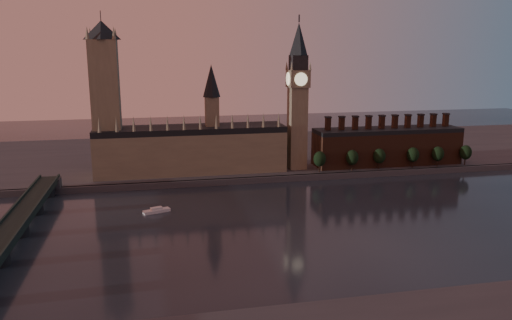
# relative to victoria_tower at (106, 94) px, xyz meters

# --- Properties ---
(ground) EXTENTS (900.00, 900.00, 0.00)m
(ground) POSITION_rel_victoria_tower_xyz_m (120.00, -115.00, -59.09)
(ground) COLOR black
(ground) RESTS_ON ground
(north_bank) EXTENTS (900.00, 182.00, 4.00)m
(north_bank) POSITION_rel_victoria_tower_xyz_m (120.00, 63.04, -57.09)
(north_bank) COLOR #424347
(north_bank) RESTS_ON ground
(palace_of_westminster) EXTENTS (130.00, 30.30, 74.00)m
(palace_of_westminster) POSITION_rel_victoria_tower_xyz_m (55.59, -0.09, -37.46)
(palace_of_westminster) COLOR gray
(palace_of_westminster) RESTS_ON north_bank
(victoria_tower) EXTENTS (24.00, 24.00, 108.00)m
(victoria_tower) POSITION_rel_victoria_tower_xyz_m (0.00, 0.00, 0.00)
(victoria_tower) COLOR gray
(victoria_tower) RESTS_ON north_bank
(big_ben) EXTENTS (15.00, 15.00, 107.00)m
(big_ben) POSITION_rel_victoria_tower_xyz_m (130.00, -5.00, -2.26)
(big_ben) COLOR gray
(big_ben) RESTS_ON north_bank
(chimney_block) EXTENTS (110.00, 25.00, 37.00)m
(chimney_block) POSITION_rel_victoria_tower_xyz_m (200.00, -5.00, -41.27)
(chimney_block) COLOR #4B2B1C
(chimney_block) RESTS_ON north_bank
(embankment_tree_0) EXTENTS (8.60, 8.60, 14.88)m
(embankment_tree_0) POSITION_rel_victoria_tower_xyz_m (142.10, -20.21, -45.62)
(embankment_tree_0) COLOR black
(embankment_tree_0) RESTS_ON north_bank
(embankment_tree_1) EXTENTS (8.60, 8.60, 14.88)m
(embankment_tree_1) POSITION_rel_victoria_tower_xyz_m (166.22, -20.43, -45.62)
(embankment_tree_1) COLOR black
(embankment_tree_1) RESTS_ON north_bank
(embankment_tree_2) EXTENTS (8.60, 8.60, 14.88)m
(embankment_tree_2) POSITION_rel_victoria_tower_xyz_m (187.23, -19.53, -45.62)
(embankment_tree_2) COLOR black
(embankment_tree_2) RESTS_ON north_bank
(embankment_tree_3) EXTENTS (8.60, 8.60, 14.88)m
(embankment_tree_3) POSITION_rel_victoria_tower_xyz_m (213.05, -20.36, -45.62)
(embankment_tree_3) COLOR black
(embankment_tree_3) RESTS_ON north_bank
(embankment_tree_4) EXTENTS (8.60, 8.60, 14.88)m
(embankment_tree_4) POSITION_rel_victoria_tower_xyz_m (232.60, -21.01, -45.62)
(embankment_tree_4) COLOR black
(embankment_tree_4) RESTS_ON north_bank
(embankment_tree_5) EXTENTS (8.60, 8.60, 14.88)m
(embankment_tree_5) POSITION_rel_victoria_tower_xyz_m (255.42, -20.86, -45.62)
(embankment_tree_5) COLOR black
(embankment_tree_5) RESTS_ON north_bank
(westminster_bridge) EXTENTS (14.00, 200.00, 11.55)m
(westminster_bridge) POSITION_rel_victoria_tower_xyz_m (-35.00, -117.70, -51.65)
(westminster_bridge) COLOR black
(westminster_bridge) RESTS_ON ground
(river_boat) EXTENTS (15.27, 8.80, 2.94)m
(river_boat) POSITION_rel_victoria_tower_xyz_m (29.38, -74.97, -57.96)
(river_boat) COLOR silver
(river_boat) RESTS_ON ground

